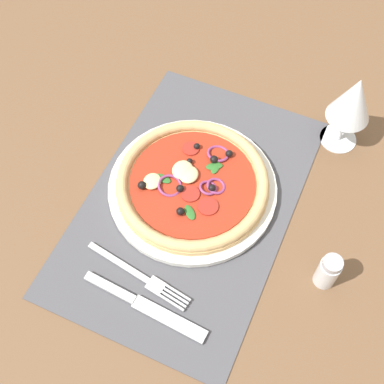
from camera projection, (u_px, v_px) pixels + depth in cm
name	position (u px, v px, depth cm)	size (l,w,h in cm)	color
ground_plane	(190.00, 207.00, 85.57)	(190.00, 140.00, 2.40)	brown
placemat	(190.00, 202.00, 84.37)	(49.78, 31.82, 0.40)	#4C4C51
plate	(192.00, 188.00, 84.91)	(27.64, 27.64, 1.10)	silver
pizza	(192.00, 183.00, 83.52)	(24.89, 24.89, 2.66)	tan
fork	(143.00, 278.00, 77.23)	(4.22, 18.02, 0.44)	silver
knife	(145.00, 306.00, 74.92)	(2.96, 20.07, 0.62)	silver
wine_glass	(353.00, 101.00, 82.61)	(7.20, 7.20, 14.90)	silver
pepper_shaker	(328.00, 271.00, 74.93)	(3.20, 3.20, 6.70)	silver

